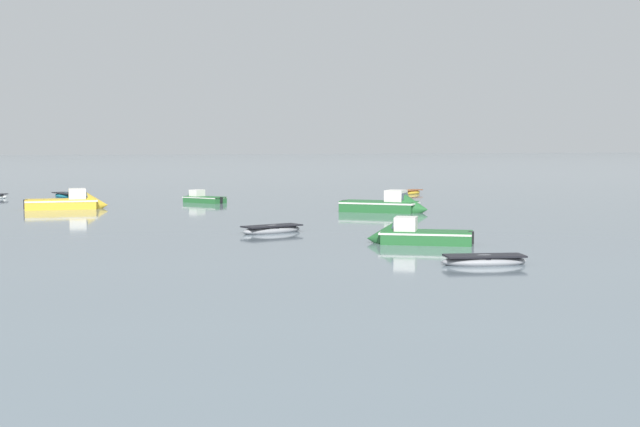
% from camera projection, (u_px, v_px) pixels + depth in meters
% --- Properties ---
extents(rowboat_moored_0, '(3.88, 3.31, 0.61)m').
position_uv_depth(rowboat_moored_0, '(409.00, 192.00, 94.05)').
color(rowboat_moored_0, gold).
rests_on(rowboat_moored_0, ground).
extents(rowboat_moored_1, '(3.95, 2.04, 0.59)m').
position_uv_depth(rowboat_moored_1, '(484.00, 261.00, 39.62)').
color(rowboat_moored_1, gray).
rests_on(rowboat_moored_1, ground).
extents(motorboat_moored_0, '(6.56, 2.50, 2.44)m').
position_uv_depth(motorboat_moored_0, '(74.00, 204.00, 72.95)').
color(motorboat_moored_0, gold).
rests_on(motorboat_moored_0, ground).
extents(motorboat_moored_1, '(5.73, 4.41, 2.10)m').
position_uv_depth(motorboat_moored_1, '(410.00, 238.00, 47.85)').
color(motorboat_moored_1, '#23602D').
rests_on(motorboat_moored_1, ground).
extents(rowboat_moored_3, '(2.67, 4.31, 0.64)m').
position_uv_depth(rowboat_moored_3, '(66.00, 196.00, 88.26)').
color(rowboat_moored_3, '#197084').
rests_on(rowboat_moored_3, ground).
extents(rowboat_moored_4, '(4.14, 2.50, 0.62)m').
position_uv_depth(rowboat_moored_4, '(272.00, 230.00, 53.70)').
color(rowboat_moored_4, gray).
rests_on(rowboat_moored_4, ground).
extents(motorboat_moored_2, '(6.65, 6.05, 2.55)m').
position_uv_depth(motorboat_moored_2, '(392.00, 207.00, 69.35)').
color(motorboat_moored_2, '#23602D').
rests_on(motorboat_moored_2, ground).
extents(motorboat_moored_3, '(3.91, 4.47, 1.69)m').
position_uv_depth(motorboat_moored_3, '(199.00, 200.00, 80.85)').
color(motorboat_moored_3, '#23602D').
rests_on(motorboat_moored_3, ground).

